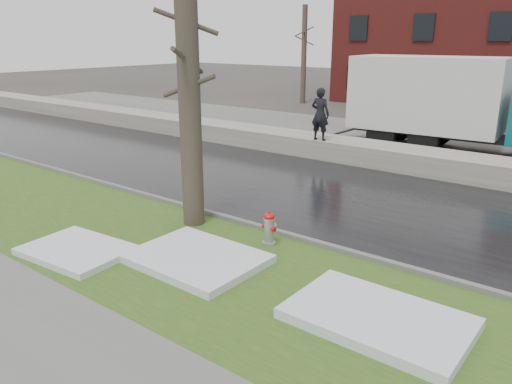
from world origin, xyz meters
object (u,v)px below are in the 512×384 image
Objects in this scene: fire_hydrant at (269,227)px; tree at (189,89)px; box_truck at (457,103)px; worker at (320,114)px.

fire_hydrant is 3.63m from tree.
box_truck reaches higher than worker.
tree is at bearing -168.91° from fire_hydrant.
fire_hydrant is at bearing -94.60° from box_truck.
worker is at bearing 98.02° from tree.
fire_hydrant is 0.40× the size of worker.
tree reaches higher than fire_hydrant.
tree is at bearing 93.88° from worker.
tree is 8.00m from worker.
tree is 3.33× the size of worker.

